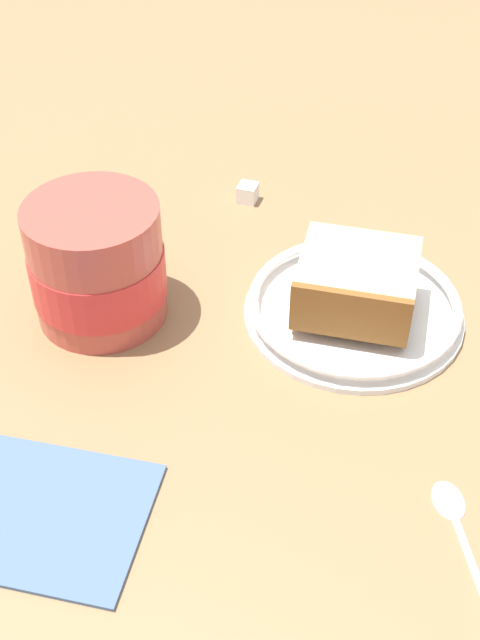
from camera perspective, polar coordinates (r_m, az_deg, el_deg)
The scene contains 7 objects.
ground_plane at distance 66.17cm, azimuth 2.48°, elevation 0.30°, with size 149.46×149.46×2.52cm, color #936D47.
small_plate at distance 64.18cm, azimuth 7.82°, elevation 0.85°, with size 16.85×16.85×1.78cm.
cake_slice at distance 62.41cm, azimuth 7.99°, elevation 2.40°, with size 11.05×10.81×4.64cm.
tea_mug at distance 62.64cm, azimuth -9.74°, elevation 3.84°, with size 10.11×11.87×9.58cm.
teaspoon at distance 52.63cm, azimuth 14.88°, elevation -13.57°, with size 9.70×10.17×0.80cm.
folded_napkin at distance 52.89cm, azimuth -13.13°, elevation -12.79°, with size 12.24×10.21×0.60cm, color slate.
sugar_cube at distance 76.42cm, azimuth 0.53°, elevation 8.70°, with size 1.68×1.68×1.68cm, color white.
Camera 1 is at (-27.16, 41.59, 42.46)cm, focal length 46.67 mm.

